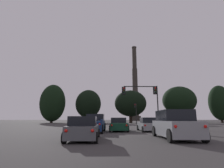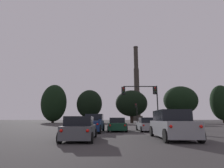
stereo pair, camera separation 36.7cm
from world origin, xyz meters
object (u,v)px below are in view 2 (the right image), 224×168
at_px(hatchback_left_lane_second, 80,129).
at_px(pickup_truck_left_lane_front, 93,124).
at_px(sedan_center_lane_front, 117,125).
at_px(smokestack, 137,90).
at_px(traffic_light_far_right, 136,110).
at_px(hatchback_right_lane_front, 147,125).
at_px(suv_right_lane_second, 171,125).
at_px(traffic_light_overhead_right, 145,95).

distance_m(hatchback_left_lane_second, pickup_truck_left_lane_front, 7.15).
relative_size(sedan_center_lane_front, smokestack, 0.08).
relative_size(traffic_light_far_right, smokestack, 0.09).
height_order(hatchback_right_lane_front, pickup_truck_left_lane_front, pickup_truck_left_lane_front).
xyz_separation_m(hatchback_right_lane_front, traffic_light_far_right, (3.46, 29.42, 3.05)).
bearing_deg(sedan_center_lane_front, smokestack, 81.49).
bearing_deg(suv_right_lane_second, traffic_light_overhead_right, 86.83).
xyz_separation_m(hatchback_right_lane_front, smokestack, (17.64, 116.94, 22.92)).
distance_m(traffic_light_overhead_right, traffic_light_far_right, 22.38).
bearing_deg(sedan_center_lane_front, pickup_truck_left_lane_front, -153.07).
distance_m(suv_right_lane_second, hatchback_right_lane_front, 7.38).
relative_size(hatchback_right_lane_front, traffic_light_far_right, 0.73).
xyz_separation_m(hatchback_right_lane_front, pickup_truck_left_lane_front, (-5.75, -0.72, 0.14)).
bearing_deg(traffic_light_overhead_right, pickup_truck_left_lane_front, -132.46).
bearing_deg(sedan_center_lane_front, suv_right_lane_second, -65.91).
height_order(suv_right_lane_second, hatchback_left_lane_second, suv_right_lane_second).
bearing_deg(hatchback_right_lane_front, traffic_light_far_right, 84.47).
xyz_separation_m(suv_right_lane_second, pickup_truck_left_lane_front, (-5.82, 6.66, -0.09)).
bearing_deg(traffic_light_far_right, hatchback_right_lane_front, -96.70).
xyz_separation_m(hatchback_right_lane_front, traffic_light_overhead_right, (1.46, 7.16, 4.16)).
bearing_deg(hatchback_left_lane_second, smokestack, 78.63).
bearing_deg(hatchback_right_lane_front, hatchback_left_lane_second, -125.54).
height_order(suv_right_lane_second, traffic_light_far_right, traffic_light_far_right).
relative_size(traffic_light_overhead_right, smokestack, 0.10).
bearing_deg(suv_right_lane_second, hatchback_left_lane_second, -173.00).
height_order(hatchback_left_lane_second, traffic_light_overhead_right, traffic_light_overhead_right).
relative_size(pickup_truck_left_lane_front, traffic_light_overhead_right, 0.88).
relative_size(hatchback_left_lane_second, pickup_truck_left_lane_front, 0.74).
bearing_deg(traffic_light_far_right, traffic_light_overhead_right, -95.13).
bearing_deg(hatchback_left_lane_second, hatchback_right_lane_front, 52.59).
relative_size(suv_right_lane_second, pickup_truck_left_lane_front, 0.89).
xyz_separation_m(traffic_light_overhead_right, smokestack, (16.19, 109.78, 18.76)).
bearing_deg(sedan_center_lane_front, hatchback_left_lane_second, -106.17).
bearing_deg(smokestack, hatchback_right_lane_front, -98.58).
relative_size(suv_right_lane_second, hatchback_left_lane_second, 1.21).
distance_m(sedan_center_lane_front, traffic_light_overhead_right, 9.12).
bearing_deg(traffic_light_overhead_right, hatchback_left_lane_second, -115.98).
distance_m(pickup_truck_left_lane_front, smokestack, 122.11).
height_order(traffic_light_overhead_right, smokestack, smokestack).
relative_size(hatchback_left_lane_second, traffic_light_far_right, 0.73).
bearing_deg(pickup_truck_left_lane_front, suv_right_lane_second, -46.60).
distance_m(traffic_light_far_right, smokestack, 90.86).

